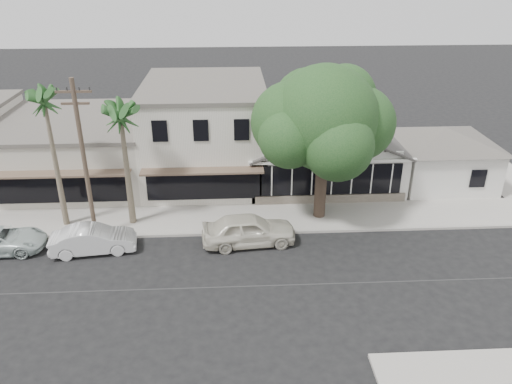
{
  "coord_description": "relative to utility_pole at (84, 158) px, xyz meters",
  "views": [
    {
      "loc": [
        -1.24,
        -19.72,
        14.39
      ],
      "look_at": [
        0.13,
        6.0,
        2.17
      ],
      "focal_mm": 35.0,
      "sensor_mm": 36.0,
      "label": 1
    }
  ],
  "objects": [
    {
      "name": "palm_east",
      "position": [
        1.87,
        1.34,
        1.94
      ],
      "size": [
        3.59,
        3.59,
        7.91
      ],
      "color": "#726651",
      "rests_on": "ground"
    },
    {
      "name": "car_0",
      "position": [
        8.62,
        -1.23,
        -3.92
      ],
      "size": [
        5.28,
        2.54,
        1.74
      ],
      "primitive_type": "imported",
      "rotation": [
        0.0,
        0.0,
        1.67
      ],
      "color": "beige",
      "rests_on": "ground"
    },
    {
      "name": "row_building_near",
      "position": [
        6.0,
        8.3,
        -1.54
      ],
      "size": [
        8.0,
        10.0,
        6.5
      ],
      "primitive_type": "cube",
      "color": "silver",
      "rests_on": "ground"
    },
    {
      "name": "car_1",
      "position": [
        0.31,
        -1.62,
        -4.06
      ],
      "size": [
        4.61,
        2.11,
        1.46
      ],
      "primitive_type": "imported",
      "rotation": [
        0.0,
        0.0,
        1.7
      ],
      "color": "silver",
      "rests_on": "ground"
    },
    {
      "name": "car_2",
      "position": [
        -4.69,
        -1.29,
        -4.13
      ],
      "size": [
        4.81,
        2.4,
        1.31
      ],
      "primitive_type": "imported",
      "rotation": [
        0.0,
        0.0,
        1.62
      ],
      "color": "silver",
      "rests_on": "ground"
    },
    {
      "name": "side_cottage",
      "position": [
        22.2,
        6.3,
        -3.29
      ],
      "size": [
        6.0,
        6.0,
        3.0
      ],
      "primitive_type": "cube",
      "color": "beige",
      "rests_on": "ground"
    },
    {
      "name": "corner_shop",
      "position": [
        14.0,
        7.27,
        -2.17
      ],
      "size": [
        10.4,
        8.6,
        5.1
      ],
      "color": "beige",
      "rests_on": "ground"
    },
    {
      "name": "palm_mid",
      "position": [
        -2.0,
        1.33,
        2.64
      ],
      "size": [
        2.63,
        2.63,
        8.61
      ],
      "color": "#726651",
      "rests_on": "ground"
    },
    {
      "name": "ground",
      "position": [
        9.0,
        -5.2,
        -4.79
      ],
      "size": [
        140.0,
        140.0,
        0.0
      ],
      "primitive_type": "plane",
      "color": "black",
      "rests_on": "ground"
    },
    {
      "name": "sidewalk_north",
      "position": [
        1.0,
        1.55,
        -4.71
      ],
      "size": [
        90.0,
        3.5,
        0.15
      ],
      "primitive_type": "cube",
      "color": "#9E9991",
      "rests_on": "ground"
    },
    {
      "name": "row_building_midnear",
      "position": [
        -3.0,
        8.3,
        -2.69
      ],
      "size": [
        10.0,
        10.0,
        4.2
      ],
      "primitive_type": "cube",
      "color": "#B7B0A4",
      "rests_on": "ground"
    },
    {
      "name": "utility_pole",
      "position": [
        0.0,
        0.0,
        0.0
      ],
      "size": [
        1.8,
        0.24,
        9.0
      ],
      "color": "brown",
      "rests_on": "ground"
    },
    {
      "name": "shade_tree",
      "position": [
        12.92,
        1.84,
        1.29
      ],
      "size": [
        8.33,
        7.53,
        9.24
      ],
      "rotation": [
        0.0,
        0.0,
        0.31
      ],
      "color": "#433328",
      "rests_on": "ground"
    }
  ]
}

